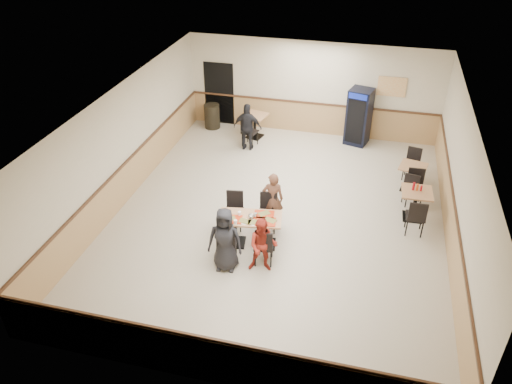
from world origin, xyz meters
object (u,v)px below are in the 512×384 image
(side_table_far, at_px, (412,174))
(pepsi_cooler, at_px, (359,117))
(main_table, at_px, (250,226))
(lone_diner, at_px, (248,127))
(diner_woman_left, at_px, (225,240))
(diner_woman_right, at_px, (263,245))
(diner_man_opposite, at_px, (273,199))
(back_table, at_px, (255,122))
(trash_bin, at_px, (212,116))
(side_table_near, at_px, (415,200))

(side_table_far, distance_m, pepsi_cooler, 3.00)
(main_table, height_order, lone_diner, lone_diner)
(lone_diner, distance_m, side_table_far, 5.00)
(diner_woman_left, bearing_deg, diner_woman_right, 2.92)
(diner_woman_left, relative_size, diner_woman_right, 1.15)
(diner_man_opposite, distance_m, pepsi_cooler, 5.18)
(main_table, height_order, diner_woman_right, diner_woman_right)
(diner_woman_left, distance_m, diner_man_opposite, 1.92)
(back_table, relative_size, trash_bin, 1.07)
(pepsi_cooler, bearing_deg, diner_woman_left, -94.14)
(diner_woman_left, height_order, side_table_near, diner_woman_left)
(diner_woman_left, height_order, lone_diner, diner_woman_left)
(diner_woman_left, xyz_separation_m, diner_man_opposite, (0.62, 1.82, -0.05))
(pepsi_cooler, bearing_deg, side_table_far, -42.41)
(diner_woman_left, relative_size, side_table_far, 1.85)
(main_table, bearing_deg, diner_man_opposite, 62.10)
(diner_man_opposite, bearing_deg, trash_bin, -68.31)
(main_table, xyz_separation_m, diner_woman_left, (-0.31, -0.91, 0.25))
(lone_diner, distance_m, back_table, 0.90)
(main_table, relative_size, trash_bin, 1.83)
(back_table, relative_size, pepsi_cooler, 0.49)
(main_table, relative_size, back_table, 1.72)
(main_table, bearing_deg, trash_bin, 107.14)
(main_table, bearing_deg, side_table_far, 34.12)
(main_table, bearing_deg, lone_diner, 96.68)
(diner_woman_right, bearing_deg, diner_man_opposite, 87.31)
(diner_woman_right, relative_size, pepsi_cooler, 0.73)
(back_table, xyz_separation_m, trash_bin, (-1.56, 0.35, -0.11))
(main_table, xyz_separation_m, diner_woman_right, (0.48, -0.78, 0.15))
(diner_man_opposite, bearing_deg, diner_woman_left, 59.93)
(main_table, distance_m, lone_diner, 4.74)
(diner_woman_left, bearing_deg, side_table_near, 30.20)
(diner_woman_right, height_order, diner_man_opposite, diner_man_opposite)
(pepsi_cooler, bearing_deg, back_table, -158.72)
(main_table, xyz_separation_m, pepsi_cooler, (1.94, 5.82, 0.39))
(lone_diner, bearing_deg, trash_bin, -38.91)
(diner_man_opposite, xyz_separation_m, side_table_far, (3.26, 2.44, -0.22))
(diner_woman_right, xyz_separation_m, diner_man_opposite, (-0.17, 1.69, 0.05))
(diner_woman_left, relative_size, back_table, 1.72)
(diner_man_opposite, height_order, side_table_near, diner_man_opposite)
(diner_woman_left, bearing_deg, side_table_far, 41.53)
(back_table, height_order, trash_bin, trash_bin)
(diner_man_opposite, height_order, trash_bin, diner_man_opposite)
(main_table, xyz_separation_m, diner_man_opposite, (0.31, 0.91, 0.20))
(lone_diner, bearing_deg, side_table_near, 151.61)
(back_table, bearing_deg, trash_bin, 167.35)
(diner_man_opposite, bearing_deg, main_table, 59.93)
(back_table, bearing_deg, lone_diner, -90.00)
(diner_man_opposite, bearing_deg, side_table_near, -173.19)
(lone_diner, bearing_deg, diner_woman_left, 99.32)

